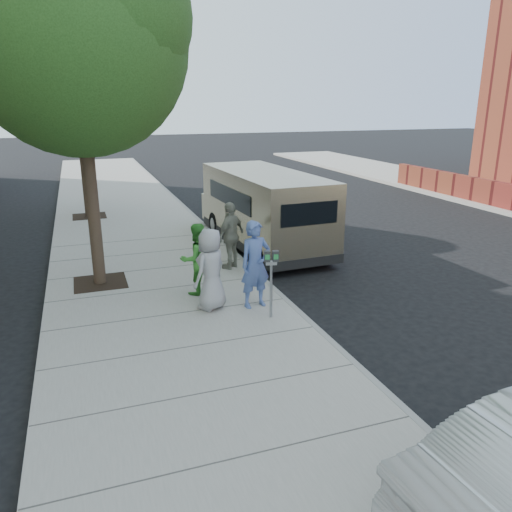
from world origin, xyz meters
The scene contains 11 objects.
ground centered at (0.00, 0.00, 0.00)m, with size 120.00×120.00×0.00m, color black.
sidewalk centered at (-1.00, 0.00, 0.07)m, with size 5.00×60.00×0.15m, color gray.
curb_face centered at (1.44, 0.00, 0.07)m, with size 0.12×60.00×0.16m, color gray.
tree_near centered at (-2.25, 2.40, 5.55)m, with size 4.62×4.60×7.53m.
tree_far centered at (-2.25, 10.00, 4.88)m, with size 3.92×3.80×6.49m.
parking_meter centered at (0.80, -0.80, 1.15)m, with size 0.30×0.16×1.37m.
van centered at (2.59, 4.50, 1.21)m, with size 2.35×6.26×2.29m.
person_officer centered at (0.70, -0.16, 1.06)m, with size 0.67×0.44×1.82m, color #4C64A3.
person_green_shirt centered at (-0.27, 0.95, 0.95)m, with size 0.78×0.61×1.60m, color green.
person_gray_shirt centered at (-0.20, 0.04, 1.00)m, with size 0.83×0.54×1.70m, color #9D9DA0.
person_striped_polo centered at (0.96, 2.42, 1.01)m, with size 1.01×0.42×1.72m, color gray.
Camera 1 is at (-2.54, -9.30, 4.25)m, focal length 35.00 mm.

